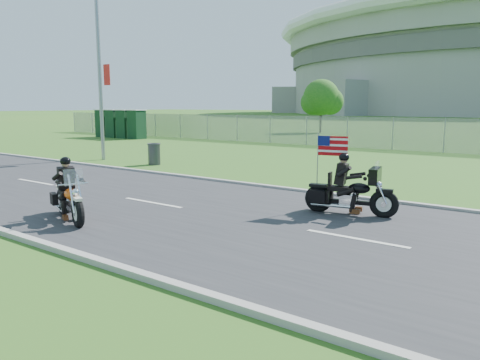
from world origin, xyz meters
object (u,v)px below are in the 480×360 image
Objects in this scene: porta_toilet_b at (125,124)px; motorcycle_follow at (350,194)px; trash_can at (154,154)px; porta_toilet_c at (115,124)px; porta_toilet_d at (104,124)px; streetlight at (102,45)px; motorcycle_lead at (69,201)px; porta_toilet_a at (137,125)px.

porta_toilet_b is 30.36m from motorcycle_follow.
motorcycle_follow is 2.41× the size of trash_can.
porta_toilet_b is 1.40m from porta_toilet_c.
streetlight is at bearing -37.17° from porta_toilet_d.
trash_can is at bearing 148.01° from motorcycle_follow.
motorcycle_follow is at bearing -29.62° from porta_toilet_b.
porta_toilet_c is 29.89m from motorcycle_lead.
motorcycle_follow is (27.79, -15.00, -0.61)m from porta_toilet_c.
motorcycle_lead is at bearing -40.75° from porta_toilet_c.
porta_toilet_c reaches higher than motorcycle_follow.
porta_toilet_d is at bearing 162.18° from motorcycle_lead.
porta_toilet_b is 1.00× the size of porta_toilet_c.
streetlight is 4.35× the size of porta_toilet_a.
porta_toilet_d reaches higher than motorcycle_lead.
porta_toilet_c is 31.59m from motorcycle_follow.
porta_toilet_d is 2.38× the size of trash_can.
porta_toilet_d is 20.83m from trash_can.
porta_toilet_b is at bearing 144.02° from trash_can.
motorcycle_lead is at bearing -41.63° from streetlight.
streetlight reaches higher than porta_toilet_c.
porta_toilet_c is at bearing 160.48° from motorcycle_lead.
porta_toilet_a is 1.05× the size of motorcycle_lead.
porta_toilet_b is at bearing 180.00° from porta_toilet_a.
porta_toilet_b is 28.84m from motorcycle_lead.
porta_toilet_c is at bearing 180.00° from porta_toilet_b.
motorcycle_lead reaches higher than trash_can.
trash_can is at bearing 147.22° from motorcycle_lead.
porta_toilet_a is at bearing 141.30° from trash_can.
porta_toilet_a is 1.00× the size of porta_toilet_c.
motorcycle_follow reaches higher than motorcycle_lead.
trash_can is (3.54, -0.08, -5.16)m from streetlight.
porta_toilet_b is (-11.42, 10.78, -4.49)m from streetlight.
porta_toilet_a and porta_toilet_c have the same top height.
streetlight is 14.11m from motorcycle_lead.
motorcycle_follow is at bearing 62.36° from motorcycle_lead.
porta_toilet_a is 0.99× the size of motorcycle_follow.
motorcycle_lead is (9.82, -8.73, -5.15)m from streetlight.
porta_toilet_b and porta_toilet_d have the same top height.
motorcycle_follow is at bearing -27.20° from porta_toilet_d.
porta_toilet_a is 2.38× the size of trash_can.
streetlight is 18.40m from porta_toilet_d.
porta_toilet_d is (-1.40, 0.00, 0.00)m from porta_toilet_c.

